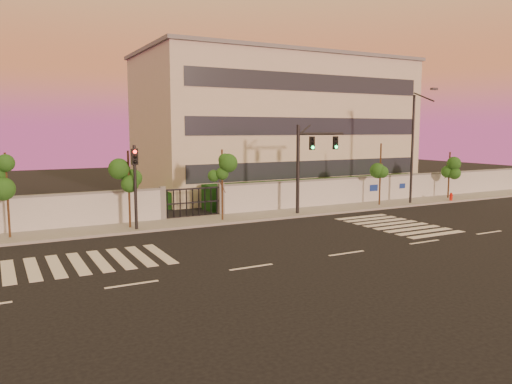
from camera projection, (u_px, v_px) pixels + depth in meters
ground at (347, 253)px, 23.17m from camera, size 120.00×120.00×0.00m
sidewalk at (245, 217)px, 32.35m from camera, size 60.00×3.00×0.15m
perimeter_wall at (236, 199)px, 33.59m from camera, size 60.00×0.36×2.20m
hedge_row at (233, 197)px, 36.51m from camera, size 41.00×4.25×1.80m
institutional_building at (275, 125)px, 45.86m from camera, size 24.40×12.40×12.25m
road_markings at (276, 241)px, 25.72m from camera, size 57.00×7.62×0.02m
street_tree_b at (7, 176)px, 25.59m from camera, size 1.47×1.17×4.56m
street_tree_c at (129, 172)px, 28.23m from camera, size 1.47×1.17×4.55m
street_tree_d at (222, 169)px, 30.70m from camera, size 1.44×1.14×4.52m
street_tree_e at (381, 160)px, 36.96m from camera, size 1.48×1.18×4.73m
street_tree_f at (449, 164)px, 40.88m from camera, size 1.59×1.27×3.92m
traffic_signal_main at (308, 158)px, 33.42m from camera, size 3.82×0.37×6.03m
traffic_signal_secondary at (135, 177)px, 27.72m from camera, size 0.38×0.36×4.88m
streetlight_east at (414, 143)px, 37.55m from camera, size 0.52×2.09×8.69m
fire_hydrant at (451, 197)px, 39.54m from camera, size 0.29×0.29×0.76m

